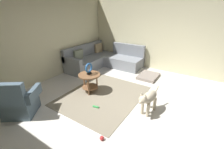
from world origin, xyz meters
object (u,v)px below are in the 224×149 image
Objects in this scene: side_table at (89,78)px; dog_toy_rope at (96,107)px; armchair at (18,102)px; torus_sculpture at (89,68)px; sectional_couch at (103,60)px; dog_bed_mat at (148,76)px; dog at (149,98)px; dog_toy_ball at (102,138)px.

side_table reaches higher than dog_toy_rope.
armchair is 1.79m from torus_sculpture.
side_table is (-1.84, -0.87, 0.13)m from sectional_couch.
dog is (-1.87, -0.66, 0.33)m from dog_bed_mat.
side_table is at bearing 149.71° from dog_bed_mat.
sectional_couch reaches higher than dog_toy_ball.
side_table reaches higher than dog_bed_mat.
sectional_couch is 2.81m from dog_toy_rope.
sectional_couch is at bearing 89.84° from dog_bed_mat.
sectional_couch reaches higher than torus_sculpture.
side_table is 1.84× the size of torus_sculpture.
torus_sculpture is (-0.00, -0.00, 0.29)m from side_table.
dog is at bearing -65.89° from dog_toy_rope.
dog is (-0.04, -1.73, -0.33)m from torus_sculpture.
dog_bed_mat is at bearing -90.16° from sectional_couch.
dog_toy_rope is (-2.37, -1.49, -0.26)m from sectional_couch.
dog_toy_rope is at bearing 169.27° from dog_bed_mat.
armchair is at bearing -176.14° from sectional_couch.
dog_bed_mat is (3.46, -1.71, -0.28)m from armchair.
dog_toy_ball is at bearing 80.30° from dog.
dog_toy_rope is (-0.49, 1.10, -0.35)m from dog.
dog_toy_rope is (-0.53, -0.62, -0.39)m from side_table.
dog is at bearing -160.66° from dog_bed_mat.
dog_toy_rope is at bearing 33.29° from dog.
side_table is at bearing 49.50° from dog_toy_rope.
dog_toy_rope is (-0.53, -0.62, -0.69)m from torus_sculpture.
armchair is (-3.47, -0.23, 0.03)m from sectional_couch.
dog is 1.26m from dog_toy_rope.
sectional_couch is 3.78m from dog_toy_ball.
side_table is 0.29m from torus_sculpture.
armchair reaches higher than dog_toy_rope.
dog reaches higher than dog_toy_rope.
armchair reaches higher than torus_sculpture.
dog_toy_ball is 0.54× the size of dog_toy_rope.
armchair is 3.87m from dog_bed_mat.
dog is (1.59, -2.36, 0.05)m from armchair.
torus_sculpture reaches higher than side_table.
sectional_couch is 3.21m from dog.
dog is (-1.88, -2.60, 0.09)m from sectional_couch.
dog is at bearing -18.88° from dog_toy_ball.
torus_sculpture is 1.93m from dog_toy_ball.
torus_sculpture is at bearing 46.76° from dog_toy_ball.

